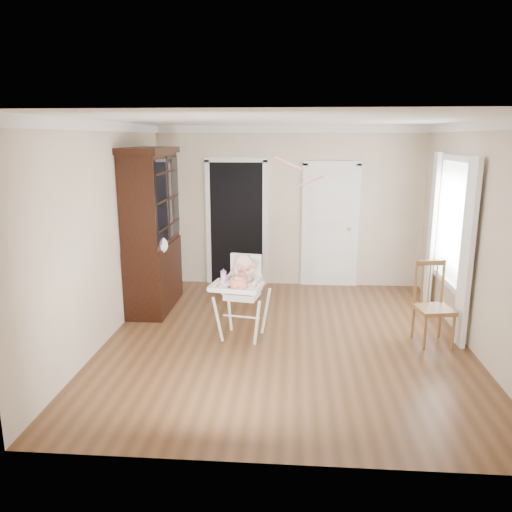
# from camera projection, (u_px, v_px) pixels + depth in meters

# --- Properties ---
(floor) EXTENTS (5.00, 5.00, 0.00)m
(floor) POSITION_uv_depth(u_px,v_px,m) (285.00, 339.00, 6.35)
(floor) COLOR #51331B
(floor) RESTS_ON ground
(ceiling) EXTENTS (5.00, 5.00, 0.00)m
(ceiling) POSITION_uv_depth(u_px,v_px,m) (288.00, 120.00, 5.72)
(ceiling) COLOR white
(ceiling) RESTS_ON wall_back
(wall_back) EXTENTS (4.50, 0.00, 4.50)m
(wall_back) POSITION_uv_depth(u_px,v_px,m) (289.00, 207.00, 8.46)
(wall_back) COLOR beige
(wall_back) RESTS_ON floor
(wall_left) EXTENTS (0.00, 5.00, 5.00)m
(wall_left) POSITION_uv_depth(u_px,v_px,m) (106.00, 233.00, 6.20)
(wall_left) COLOR beige
(wall_left) RESTS_ON floor
(wall_right) EXTENTS (0.00, 5.00, 5.00)m
(wall_right) POSITION_uv_depth(u_px,v_px,m) (478.00, 238.00, 5.87)
(wall_right) COLOR beige
(wall_right) RESTS_ON floor
(crown_molding) EXTENTS (4.50, 5.00, 0.12)m
(crown_molding) POSITION_uv_depth(u_px,v_px,m) (288.00, 125.00, 5.74)
(crown_molding) COLOR white
(crown_molding) RESTS_ON ceiling
(doorway) EXTENTS (1.06, 0.05, 2.22)m
(doorway) POSITION_uv_depth(u_px,v_px,m) (236.00, 221.00, 8.57)
(doorway) COLOR black
(doorway) RESTS_ON wall_back
(closet_door) EXTENTS (0.96, 0.09, 2.13)m
(closet_door) POSITION_uv_depth(u_px,v_px,m) (330.00, 227.00, 8.46)
(closet_door) COLOR white
(closet_door) RESTS_ON wall_back
(window_right) EXTENTS (0.13, 1.84, 2.30)m
(window_right) POSITION_uv_depth(u_px,v_px,m) (451.00, 231.00, 6.66)
(window_right) COLOR white
(window_right) RESTS_ON wall_right
(high_chair) EXTENTS (0.73, 0.86, 1.08)m
(high_chair) POSITION_uv_depth(u_px,v_px,m) (242.00, 287.00, 6.27)
(high_chair) COLOR white
(high_chair) RESTS_ON floor
(baby) EXTENTS (0.32, 0.27, 0.50)m
(baby) POSITION_uv_depth(u_px,v_px,m) (243.00, 274.00, 6.26)
(baby) COLOR beige
(baby) RESTS_ON high_chair
(cake) EXTENTS (0.25, 0.25, 0.12)m
(cake) POSITION_uv_depth(u_px,v_px,m) (238.00, 283.00, 5.96)
(cake) COLOR silver
(cake) RESTS_ON high_chair
(sippy_cup) EXTENTS (0.07, 0.07, 0.17)m
(sippy_cup) POSITION_uv_depth(u_px,v_px,m) (223.00, 276.00, 6.20)
(sippy_cup) COLOR #F093C9
(sippy_cup) RESTS_ON high_chair
(china_cabinet) EXTENTS (0.63, 1.40, 2.37)m
(china_cabinet) POSITION_uv_depth(u_px,v_px,m) (152.00, 230.00, 7.29)
(china_cabinet) COLOR black
(china_cabinet) RESTS_ON floor
(dining_chair) EXTENTS (0.48, 0.48, 1.02)m
(dining_chair) POSITION_uv_depth(u_px,v_px,m) (433.00, 306.00, 6.15)
(dining_chair) COLOR brown
(dining_chair) RESTS_ON floor
(streamer) EXTENTS (0.37, 0.37, 0.15)m
(streamer) POSITION_uv_depth(u_px,v_px,m) (289.00, 164.00, 6.03)
(streamer) COLOR pink
(streamer) RESTS_ON ceiling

